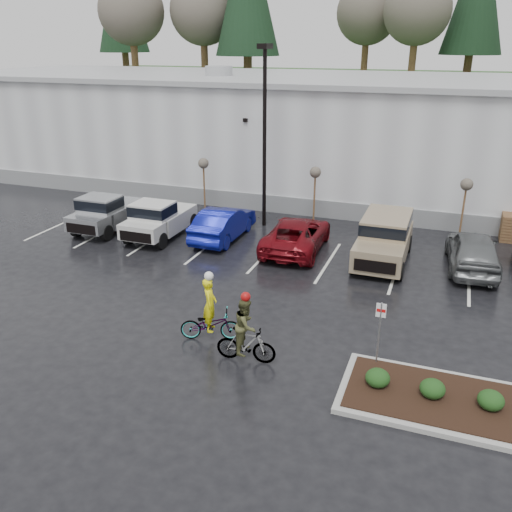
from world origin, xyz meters
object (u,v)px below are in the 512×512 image
(lamppost, at_px, (265,118))
(sapling_east, at_px, (466,188))
(suv_tan, at_px, (384,240))
(sapling_mid, at_px, (315,176))
(car_grey, at_px, (473,250))
(pickup_silver, at_px, (111,210))
(car_blue, at_px, (223,223))
(sapling_west, at_px, (203,166))
(fire_lane_sign, at_px, (380,327))
(car_red, at_px, (297,234))
(cyclist_hivis, at_px, (210,319))
(cyclist_olive, at_px, (246,337))
(pickup_white, at_px, (162,217))

(lamppost, xyz_separation_m, sapling_east, (10.00, 1.00, -2.96))
(lamppost, bearing_deg, suv_tan, -24.57)
(sapling_mid, xyz_separation_m, car_grey, (8.04, -3.56, -1.87))
(pickup_silver, relative_size, car_blue, 1.06)
(car_blue, bearing_deg, sapling_mid, -134.97)
(sapling_west, bearing_deg, car_blue, -53.13)
(lamppost, height_order, fire_lane_sign, lamppost)
(sapling_east, relative_size, car_red, 0.58)
(pickup_silver, height_order, car_red, pickup_silver)
(sapling_west, height_order, car_red, sapling_west)
(lamppost, distance_m, car_blue, 5.71)
(fire_lane_sign, height_order, car_red, fire_lane_sign)
(sapling_east, xyz_separation_m, pickup_silver, (-17.50, -4.20, -1.75))
(suv_tan, bearing_deg, pickup_silver, -179.56)
(car_grey, distance_m, cyclist_hivis, 12.52)
(lamppost, bearing_deg, pickup_silver, -156.87)
(cyclist_olive, bearing_deg, car_red, 1.43)
(sapling_west, height_order, sapling_east, same)
(sapling_mid, bearing_deg, fire_lane_sign, -67.51)
(sapling_west, bearing_deg, fire_lane_sign, -47.33)
(suv_tan, bearing_deg, fire_lane_sign, -83.26)
(car_blue, xyz_separation_m, cyclist_olive, (5.14, -10.16, 0.05))
(sapling_east, distance_m, cyclist_hivis, 15.23)
(car_grey, bearing_deg, sapling_mid, -28.70)
(pickup_silver, distance_m, cyclist_hivis, 13.19)
(sapling_west, height_order, car_grey, sapling_west)
(sapling_west, distance_m, sapling_mid, 6.50)
(sapling_west, xyz_separation_m, suv_tan, (10.77, -4.10, -1.70))
(pickup_silver, distance_m, car_red, 10.18)
(suv_tan, bearing_deg, car_blue, 177.18)
(sapling_west, distance_m, cyclist_olive, 16.07)
(sapling_west, distance_m, car_grey, 15.09)
(sapling_mid, distance_m, pickup_silver, 10.99)
(lamppost, xyz_separation_m, pickup_white, (-4.36, -3.29, -4.71))
(sapling_west, bearing_deg, car_grey, -13.76)
(fire_lane_sign, distance_m, car_red, 10.25)
(sapling_east, height_order, cyclist_hivis, sapling_east)
(sapling_mid, height_order, cyclist_olive, sapling_mid)
(fire_lane_sign, bearing_deg, car_grey, 73.46)
(car_blue, height_order, car_grey, car_grey)
(sapling_west, height_order, pickup_silver, sapling_west)
(pickup_silver, bearing_deg, cyclist_olive, -40.21)
(pickup_silver, bearing_deg, lamppost, 23.13)
(car_red, bearing_deg, cyclist_olive, 94.83)
(sapling_east, relative_size, pickup_white, 0.62)
(car_blue, bearing_deg, car_grey, -179.13)
(fire_lane_sign, bearing_deg, car_blue, 134.76)
(lamppost, bearing_deg, pickup_white, -143.01)
(pickup_white, bearing_deg, cyclist_olive, -49.15)
(fire_lane_sign, height_order, suv_tan, fire_lane_sign)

